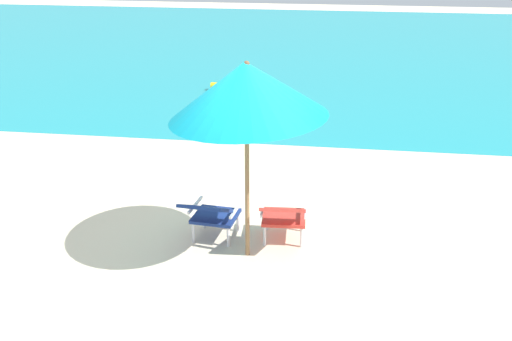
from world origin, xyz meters
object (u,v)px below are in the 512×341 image
Objects in this scene: beach_umbrella_center at (247,90)px; lounge_chair_right at (284,214)px; swim_buoy at (245,87)px; lounge_chair_left at (211,213)px.

lounge_chair_right is at bearing 38.10° from beach_umbrella_center.
beach_umbrella_center reaches higher than swim_buoy.
lounge_chair_right is (1.65, -7.19, 0.31)m from swim_buoy.
lounge_chair_left is at bearing 155.34° from beach_umbrella_center.
lounge_chair_right is 1.64m from beach_umbrella_center.
swim_buoy is 1.73× the size of lounge_chair_left.
lounge_chair_left is (0.80, -7.27, 0.31)m from swim_buoy.
swim_buoy is at bearing 102.96° from lounge_chair_right.
swim_buoy is 7.38m from lounge_chair_right.
lounge_chair_left reaches higher than swim_buoy.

